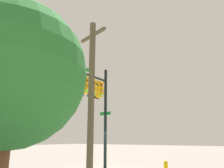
# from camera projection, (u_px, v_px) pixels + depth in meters

# --- Properties ---
(signal_pole_assembly) EXTENTS (4.31, 0.94, 6.87)m
(signal_pole_assembly) POSITION_uv_depth(u_px,v_px,m) (90.00, 93.00, 13.85)
(signal_pole_assembly) COLOR black
(signal_pole_assembly) RESTS_ON ground_plane
(utility_pole) EXTENTS (0.55, 1.78, 7.31)m
(utility_pole) POSITION_uv_depth(u_px,v_px,m) (91.00, 97.00, 9.44)
(utility_pole) COLOR brown
(utility_pole) RESTS_ON ground_plane
(fire_hydrant) EXTENTS (0.33, 0.24, 0.83)m
(fire_hydrant) POSITION_uv_depth(u_px,v_px,m) (166.00, 168.00, 12.53)
(fire_hydrant) COLOR #EEC205
(fire_hydrant) RESTS_ON ground_plane
(tree_near) EXTENTS (4.15, 4.15, 5.87)m
(tree_near) POSITION_uv_depth(u_px,v_px,m) (11.00, 74.00, 6.01)
(tree_near) COLOR brown
(tree_near) RESTS_ON ground_plane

